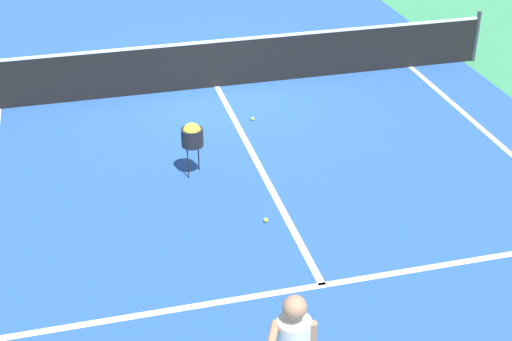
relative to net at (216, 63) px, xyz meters
name	(u,v)px	position (x,y,z in m)	size (l,w,h in m)	color
ground_plane	(217,87)	(0.00, 0.00, -0.49)	(60.00, 60.00, 0.00)	#337F51
court_surface_inbounds	(217,87)	(0.00, 0.00, -0.49)	(10.62, 24.40, 0.00)	#234C93
line_service_near	(322,285)	(0.00, -6.40, -0.49)	(8.22, 0.10, 0.01)	white
line_center_service	(258,164)	(0.00, -3.20, -0.49)	(0.10, 6.40, 0.01)	white
net	(216,63)	(0.00, 0.00, 0.00)	(11.15, 0.09, 1.07)	#33383D
ball_hopper	(192,135)	(-1.05, -3.24, 0.18)	(0.34, 0.34, 0.87)	black
tennis_ball_mid_court	(266,220)	(-0.31, -4.85, -0.46)	(0.07, 0.07, 0.07)	#CCE033
tennis_ball_near_net	(253,119)	(0.31, -1.63, -0.46)	(0.07, 0.07, 0.07)	#CCE033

